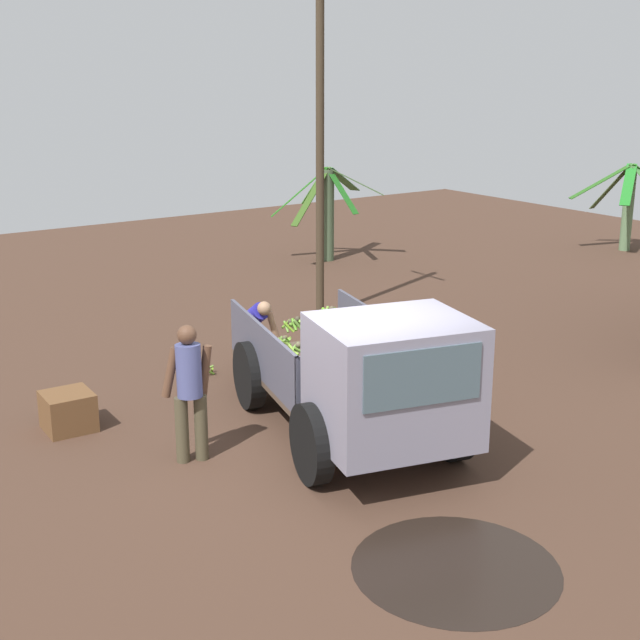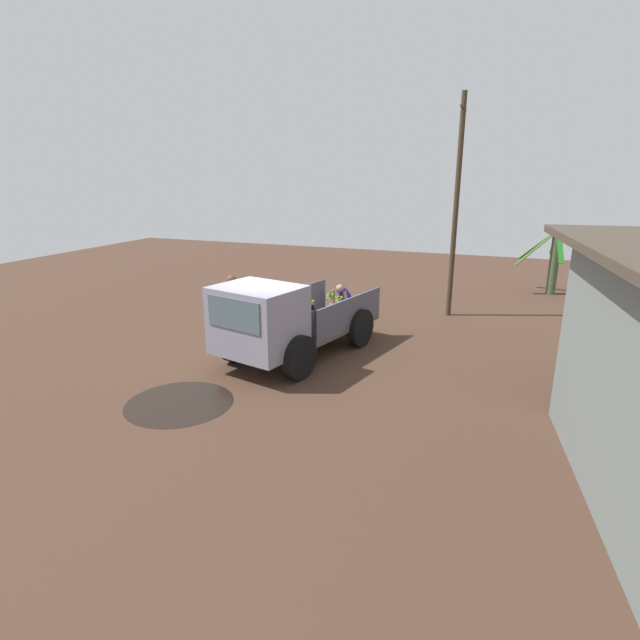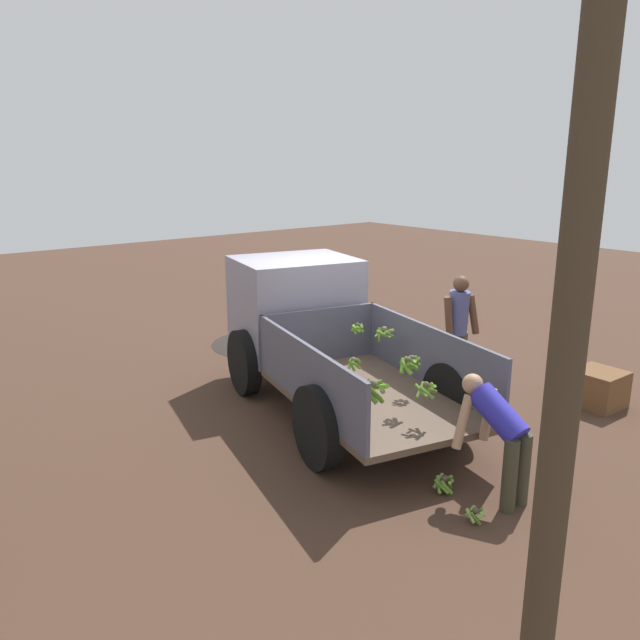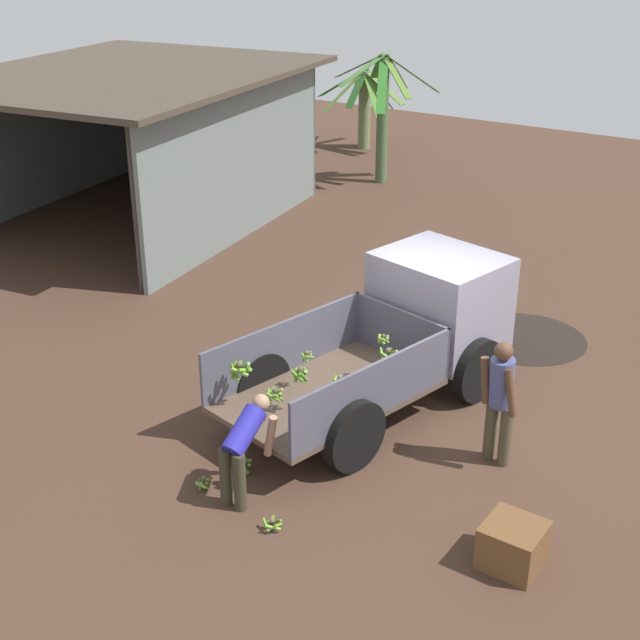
{
  "view_description": "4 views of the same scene",
  "coord_description": "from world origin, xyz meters",
  "views": [
    {
      "loc": [
        8.14,
        -6.03,
        4.71
      ],
      "look_at": [
        -0.89,
        0.2,
        1.56
      ],
      "focal_mm": 50.0,
      "sensor_mm": 36.0,
      "label": 1
    },
    {
      "loc": [
        9.73,
        5.0,
        4.21
      ],
      "look_at": [
        0.01,
        1.29,
        1.14
      ],
      "focal_mm": 28.0,
      "sensor_mm": 36.0,
      "label": 2
    },
    {
      "loc": [
        -6.8,
        5.75,
        3.41
      ],
      "look_at": [
        -0.96,
        0.98,
        1.44
      ],
      "focal_mm": 35.0,
      "sensor_mm": 36.0,
      "label": 3
    },
    {
      "loc": [
        -10.55,
        -4.9,
        6.54
      ],
      "look_at": [
        -1.13,
        1.1,
        1.37
      ],
      "focal_mm": 50.0,
      "sensor_mm": 36.0,
      "label": 4
    }
  ],
  "objects": [
    {
      "name": "ground",
      "position": [
        0.0,
        0.0,
        0.0
      ],
      "size": [
        36.0,
        36.0,
        0.0
      ],
      "primitive_type": "plane",
      "color": "#473023"
    },
    {
      "name": "wooden_crate_0",
      "position": [
        -2.89,
        -2.51,
        0.26
      ],
      "size": [
        0.65,
        0.65,
        0.52
      ],
      "primitive_type": "cube",
      "rotation": [
        0.0,
        0.0,
        4.68
      ],
      "color": "brown",
      "rests_on": "ground"
    },
    {
      "name": "banana_bunch_on_ground_2",
      "position": [
        -3.62,
        1.23,
        0.09
      ],
      "size": [
        0.19,
        0.19,
        0.16
      ],
      "color": "#49422F",
      "rests_on": "ground"
    },
    {
      "name": "person_foreground_visitor",
      "position": [
        -1.1,
        -1.58,
        0.96
      ],
      "size": [
        0.44,
        0.63,
        1.73
      ],
      "rotation": [
        0.0,
        0.0,
        2.87
      ],
      "color": "#4C442F",
      "rests_on": "ground"
    },
    {
      "name": "mud_patch_0",
      "position": [
        2.59,
        -0.6,
        0.0
      ],
      "size": [
        2.04,
        2.04,
        0.01
      ],
      "primitive_type": "cylinder",
      "color": "black",
      "rests_on": "ground"
    },
    {
      "name": "banana_bunch_on_ground_0",
      "position": [
        -3.81,
        0.05,
        0.09
      ],
      "size": [
        0.24,
        0.26,
        0.16
      ],
      "color": "brown",
      "rests_on": "ground"
    },
    {
      "name": "banana_bunch_on_ground_1",
      "position": [
        -3.07,
        1.03,
        0.11
      ],
      "size": [
        0.24,
        0.24,
        0.2
      ],
      "color": "#4B4330",
      "rests_on": "ground"
    },
    {
      "name": "utility_pole",
      "position": [
        -5.54,
        3.41,
        3.29
      ],
      "size": [
        1.16,
        0.15,
        6.39
      ],
      "color": "#403323",
      "rests_on": "ground"
    },
    {
      "name": "cargo_truck",
      "position": [
        0.16,
        0.26,
        1.03
      ],
      "size": [
        4.81,
        2.84,
        1.94
      ],
      "rotation": [
        0.0,
        0.0,
        -0.24
      ],
      "color": "brown",
      "rests_on": "ground"
    },
    {
      "name": "person_worker_loading",
      "position": [
        -3.46,
        0.69,
        0.75
      ],
      "size": [
        0.78,
        0.61,
        1.25
      ],
      "rotation": [
        0.0,
        0.0,
        -0.02
      ],
      "color": "#373424",
      "rests_on": "ground"
    }
  ]
}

